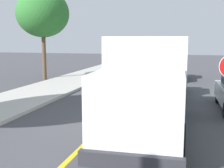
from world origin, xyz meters
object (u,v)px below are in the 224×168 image
at_px(box_truck, 149,79).
at_px(street_tree_down_block, 43,14).
at_px(parked_car_mid, 173,69).
at_px(parked_car_near, 169,81).

distance_m(box_truck, street_tree_down_block, 14.52).
height_order(box_truck, parked_car_mid, box_truck).
relative_size(parked_car_near, parked_car_mid, 1.01).
bearing_deg(parked_car_near, parked_car_mid, 91.58).
height_order(parked_car_mid, street_tree_down_block, street_tree_down_block).
xyz_separation_m(parked_car_near, street_tree_down_block, (-9.75, 3.92, 4.23)).
bearing_deg(parked_car_mid, box_truck, -90.19).
xyz_separation_m(box_truck, street_tree_down_block, (-9.52, 10.47, 3.25)).
height_order(parked_car_near, parked_car_mid, same).
relative_size(box_truck, parked_car_mid, 1.64).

